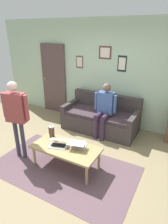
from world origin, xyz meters
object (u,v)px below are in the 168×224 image
object	(u,v)px
person_standing	(16,111)
couch	(101,118)
laptop_center	(58,144)
coffee_table	(66,149)
interior_door	(54,79)
french_press	(52,132)
person_seated	(105,107)
laptop_left	(77,144)

from	to	relation	value
person_standing	couch	bearing A→B (deg)	-115.93
laptop_center	person_standing	size ratio (longest dim) A/B	0.25
couch	coffee_table	bearing A→B (deg)	91.89
interior_door	french_press	size ratio (longest dim) A/B	7.74
person_standing	person_seated	size ratio (longest dim) A/B	1.23
couch	laptop_center	bearing A→B (deg)	86.91
couch	person_standing	world-z (taller)	person_standing
laptop_center	person_seated	distance (m)	1.54
laptop_left	laptop_center	world-z (taller)	laptop_center
person_seated	coffee_table	bearing A→B (deg)	85.07
person_standing	coffee_table	bearing A→B (deg)	-169.28
laptop_left	laptop_center	distance (m)	0.36
laptop_left	person_standing	distance (m)	1.31
interior_door	coffee_table	size ratio (longest dim) A/B	1.62
coffee_table	couch	bearing A→B (deg)	-88.11
laptop_center	person_seated	xyz separation A→B (m)	(-0.28, -1.50, 0.27)
couch	laptop_left	bearing A→B (deg)	98.53
laptop_left	laptop_center	xyz separation A→B (m)	(0.33, 0.15, -0.00)
coffee_table	laptop_left	distance (m)	0.23
laptop_left	person_seated	world-z (taller)	person_seated
laptop_left	person_seated	distance (m)	1.38
laptop_center	french_press	size ratio (longest dim) A/B	1.49
laptop_left	person_seated	size ratio (longest dim) A/B	0.30
laptop_center	laptop_left	bearing A→B (deg)	-155.92
laptop_left	person_standing	size ratio (longest dim) A/B	0.24
coffee_table	person_seated	size ratio (longest dim) A/B	0.99
laptop_center	person_seated	size ratio (longest dim) A/B	0.31
interior_door	coffee_table	distance (m)	2.91
interior_door	person_seated	bearing A→B (deg)	161.03
interior_door	coffee_table	xyz separation A→B (m)	(-1.85, 2.15, -0.65)
coffee_table	laptop_left	world-z (taller)	laptop_left
couch	laptop_left	distance (m)	1.60
couch	laptop_left	world-z (taller)	couch
couch	french_press	bearing A→B (deg)	75.55
interior_door	laptop_center	distance (m)	2.82
couch	laptop_left	size ratio (longest dim) A/B	4.82
couch	laptop_center	xyz separation A→B (m)	(0.09, 1.72, 0.16)
laptop_center	french_press	distance (m)	0.37
interior_door	couch	world-z (taller)	interior_door
interior_door	coffee_table	bearing A→B (deg)	130.70
coffee_table	laptop_left	xyz separation A→B (m)	(-0.18, -0.12, 0.09)
french_press	person_seated	size ratio (longest dim) A/B	0.21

